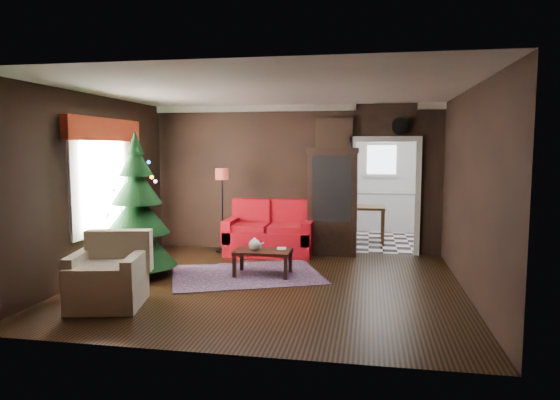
% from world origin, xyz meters
% --- Properties ---
extents(floor, '(5.50, 5.50, 0.00)m').
position_xyz_m(floor, '(0.00, 0.00, 0.00)').
color(floor, black).
rests_on(floor, ground).
extents(ceiling, '(5.50, 5.50, 0.00)m').
position_xyz_m(ceiling, '(0.00, 0.00, 2.80)').
color(ceiling, white).
rests_on(ceiling, ground).
extents(wall_back, '(5.50, 0.00, 5.50)m').
position_xyz_m(wall_back, '(0.00, 2.50, 1.40)').
color(wall_back, black).
rests_on(wall_back, ground).
extents(wall_front, '(5.50, 0.00, 5.50)m').
position_xyz_m(wall_front, '(0.00, -2.50, 1.40)').
color(wall_front, black).
rests_on(wall_front, ground).
extents(wall_left, '(0.00, 5.50, 5.50)m').
position_xyz_m(wall_left, '(-2.75, 0.00, 1.40)').
color(wall_left, black).
rests_on(wall_left, ground).
extents(wall_right, '(0.00, 5.50, 5.50)m').
position_xyz_m(wall_right, '(2.75, 0.00, 1.40)').
color(wall_right, black).
rests_on(wall_right, ground).
extents(doorway, '(1.10, 0.10, 2.10)m').
position_xyz_m(doorway, '(1.70, 2.50, 1.05)').
color(doorway, silver).
rests_on(doorway, ground).
extents(left_window, '(0.05, 1.60, 1.40)m').
position_xyz_m(left_window, '(-2.71, 0.20, 1.45)').
color(left_window, white).
rests_on(left_window, wall_left).
extents(valance, '(0.12, 2.10, 0.35)m').
position_xyz_m(valance, '(-2.63, 0.20, 2.27)').
color(valance, maroon).
rests_on(valance, wall_left).
extents(kitchen_floor, '(3.00, 3.00, 0.00)m').
position_xyz_m(kitchen_floor, '(1.70, 4.00, 0.00)').
color(kitchen_floor, white).
rests_on(kitchen_floor, ground).
extents(kitchen_window, '(0.70, 0.06, 0.70)m').
position_xyz_m(kitchen_window, '(1.70, 5.45, 1.70)').
color(kitchen_window, white).
rests_on(kitchen_window, ground).
extents(rug, '(2.72, 2.39, 0.01)m').
position_xyz_m(rug, '(-0.46, 0.47, 0.01)').
color(rug, '#473541').
rests_on(rug, ground).
extents(loveseat, '(1.70, 0.90, 1.00)m').
position_xyz_m(loveseat, '(-0.40, 2.05, 0.50)').
color(loveseat, maroon).
rests_on(loveseat, ground).
extents(curio_cabinet, '(0.90, 0.45, 1.90)m').
position_xyz_m(curio_cabinet, '(0.75, 2.27, 0.95)').
color(curio_cabinet, black).
rests_on(curio_cabinet, ground).
extents(floor_lamp, '(0.28, 0.28, 1.56)m').
position_xyz_m(floor_lamp, '(-1.27, 1.89, 0.83)').
color(floor_lamp, black).
rests_on(floor_lamp, ground).
extents(christmas_tree, '(1.57, 1.57, 2.26)m').
position_xyz_m(christmas_tree, '(-2.10, 0.14, 1.05)').
color(christmas_tree, black).
rests_on(christmas_tree, ground).
extents(armchair, '(1.06, 1.06, 0.91)m').
position_xyz_m(armchair, '(-1.80, -1.33, 0.46)').
color(armchair, tan).
rests_on(armchair, ground).
extents(coffee_table, '(0.87, 0.52, 0.39)m').
position_xyz_m(coffee_table, '(-0.20, 0.50, 0.21)').
color(coffee_table, black).
rests_on(coffee_table, rug).
extents(teapot, '(0.26, 0.26, 0.19)m').
position_xyz_m(teapot, '(-0.32, 0.44, 0.50)').
color(teapot, silver).
rests_on(teapot, coffee_table).
extents(cup_a, '(0.07, 0.07, 0.05)m').
position_xyz_m(cup_a, '(-0.27, 0.63, 0.43)').
color(cup_a, silver).
rests_on(cup_a, coffee_table).
extents(cup_b, '(0.10, 0.10, 0.07)m').
position_xyz_m(cup_b, '(-0.35, 0.58, 0.44)').
color(cup_b, white).
rests_on(cup_b, coffee_table).
extents(book, '(0.14, 0.04, 0.19)m').
position_xyz_m(book, '(0.00, 0.62, 0.50)').
color(book, tan).
rests_on(book, coffee_table).
extents(wall_clock, '(0.32, 0.32, 0.06)m').
position_xyz_m(wall_clock, '(1.95, 2.45, 2.38)').
color(wall_clock, white).
rests_on(wall_clock, wall_back).
extents(painting, '(0.62, 0.05, 0.52)m').
position_xyz_m(painting, '(0.75, 2.46, 2.25)').
color(painting, '#AC6B3E').
rests_on(painting, wall_back).
extents(kitchen_counter, '(1.80, 0.60, 0.90)m').
position_xyz_m(kitchen_counter, '(1.70, 5.20, 0.45)').
color(kitchen_counter, white).
rests_on(kitchen_counter, ground).
extents(kitchen_table, '(0.70, 0.70, 0.75)m').
position_xyz_m(kitchen_table, '(1.40, 3.70, 0.38)').
color(kitchen_table, '#533318').
rests_on(kitchen_table, ground).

